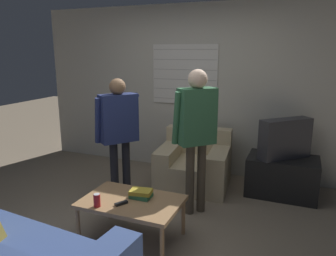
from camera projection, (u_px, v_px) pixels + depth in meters
name	position (u px, v px, depth m)	size (l,w,h in m)	color
ground_plane	(133.00, 229.00, 3.51)	(16.00, 16.00, 0.00)	#7F705B
wall_back	(193.00, 90.00, 5.04)	(5.20, 0.08, 2.55)	#BCB7A8
armchair_beige	(195.00, 165.00, 4.63)	(1.04, 0.98, 0.77)	#C6B289
coffee_table	(132.00, 204.00, 3.25)	(0.97, 0.64, 0.43)	#9E754C
tv_stand	(282.00, 176.00, 4.31)	(0.89, 0.57, 0.51)	black
tv	(285.00, 139.00, 4.19)	(0.64, 0.63, 0.51)	#2D2D33
person_left_standing	(119.00, 125.00, 3.99)	(0.51, 0.78, 1.55)	black
person_right_standing	(196.00, 124.00, 3.66)	(0.50, 0.81, 1.68)	#4C4233
book_stack	(141.00, 194.00, 3.29)	(0.23, 0.18, 0.08)	#33754C
soda_can	(97.00, 200.00, 3.09)	(0.07, 0.07, 0.13)	red
spare_remote	(121.00, 203.00, 3.14)	(0.10, 0.13, 0.02)	black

